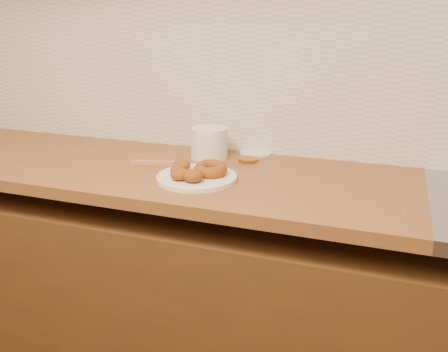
{
  "coord_description": "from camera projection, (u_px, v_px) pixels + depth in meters",
  "views": [
    {
      "loc": [
        0.38,
        0.28,
        1.39
      ],
      "look_at": [
        -0.09,
        1.58,
        0.93
      ],
      "focal_mm": 38.0,
      "sensor_mm": 36.0,
      "label": 1
    }
  ],
  "objects": [
    {
      "name": "base_cabinet",
      "position": [
        258.0,
        313.0,
        1.7
      ],
      "size": [
        3.6,
        0.6,
        0.77
      ],
      "primitive_type": "cube",
      "color": "#553215",
      "rests_on": "floor"
    },
    {
      "name": "donut_plate",
      "position": [
        197.0,
        178.0,
        1.52
      ],
      "size": [
        0.26,
        0.26,
        0.01
      ],
      "primitive_type": "cylinder",
      "color": "white",
      "rests_on": "butcher_block"
    },
    {
      "name": "ring_donut",
      "position": [
        210.0,
        169.0,
        1.52
      ],
      "size": [
        0.13,
        0.13,
        0.05
      ],
      "primitive_type": "torus",
      "rotation": [
        0.1,
        0.0,
        0.2
      ],
      "color": "#9B4818",
      "rests_on": "donut_plate"
    },
    {
      "name": "plastic_tub",
      "position": [
        209.0,
        143.0,
        1.74
      ],
      "size": [
        0.16,
        0.16,
        0.11
      ],
      "primitive_type": "cylinder",
      "rotation": [
        0.0,
        0.0,
        0.16
      ],
      "color": "silver",
      "rests_on": "butcher_block"
    },
    {
      "name": "brass_jar_lid",
      "position": [
        248.0,
        160.0,
        1.71
      ],
      "size": [
        0.1,
        0.1,
        0.01
      ],
      "primitive_type": "cylinder",
      "rotation": [
        0.0,
        0.0,
        -0.37
      ],
      "color": "#A67624",
      "rests_on": "butcher_block"
    },
    {
      "name": "wall_back",
      "position": [
        289.0,
        31.0,
        1.67
      ],
      "size": [
        4.0,
        0.02,
        2.7
      ],
      "primitive_type": "cube",
      "color": "#C5B59A",
      "rests_on": "ground"
    },
    {
      "name": "tub_lid",
      "position": [
        256.0,
        153.0,
        1.81
      ],
      "size": [
        0.16,
        0.16,
        0.01
      ],
      "primitive_type": "cylinder",
      "rotation": [
        0.0,
        0.0,
        0.4
      ],
      "color": "silver",
      "rests_on": "butcher_block"
    },
    {
      "name": "wooden_utensil",
      "position": [
        153.0,
        162.0,
        1.68
      ],
      "size": [
        0.16,
        0.06,
        0.01
      ],
      "primitive_type": "cube",
      "rotation": [
        0.0,
        0.0,
        0.28
      ],
      "color": "#A9824B",
      "rests_on": "butcher_block"
    },
    {
      "name": "backsplash",
      "position": [
        286.0,
        74.0,
        1.71
      ],
      "size": [
        3.6,
        0.02,
        0.6
      ],
      "primitive_type": "cube",
      "color": "beige",
      "rests_on": "wall_back"
    },
    {
      "name": "butcher_block",
      "position": [
        92.0,
        164.0,
        1.75
      ],
      "size": [
        2.3,
        0.62,
        0.04
      ],
      "primitive_type": "cube",
      "color": "olive",
      "rests_on": "base_cabinet"
    },
    {
      "name": "fried_dough_chunks",
      "position": [
        184.0,
        172.0,
        1.49
      ],
      "size": [
        0.15,
        0.17,
        0.04
      ],
      "color": "#9B4818",
      "rests_on": "donut_plate"
    }
  ]
}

